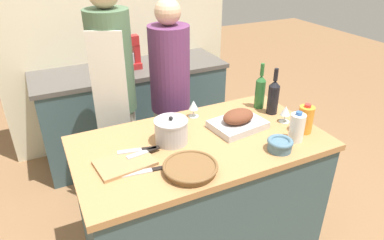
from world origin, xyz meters
The scene contains 22 objects.
kitchen_island centered at (0.00, 0.00, 0.46)m, with size 1.49×0.81×0.91m.
back_counter centered at (0.00, 1.43, 0.46)m, with size 1.77×0.60×0.91m.
back_wall centered at (0.00, 1.78, 1.27)m, with size 2.27×0.10×2.55m.
roasting_pan centered at (0.28, 0.04, 0.96)m, with size 0.36×0.28×0.12m.
wicker_basket centered at (-0.19, -0.25, 0.93)m, with size 0.29×0.29×0.04m.
cutting_board centered at (-0.47, -0.04, 0.92)m, with size 0.32×0.24×0.02m.
stock_pot centered at (-0.16, 0.06, 0.98)m, with size 0.20×0.20×0.17m.
mixing_bowl centered at (0.35, -0.28, 0.95)m, with size 0.15×0.15×0.07m.
juice_jug centered at (0.62, -0.18, 1.00)m, with size 0.09×0.09×0.19m.
milk_jug centered at (0.51, -0.24, 1.00)m, with size 0.09×0.09×0.19m.
wine_bottle_green centered at (0.60, 0.11, 1.04)m, with size 0.07×0.07×0.32m.
wine_bottle_dark centered at (0.58, 0.23, 1.04)m, with size 0.07×0.07×0.32m.
wine_glass_left centered at (0.10, 0.30, 0.99)m, with size 0.07×0.07×0.12m.
wine_glass_right centered at (0.60, -0.03, 0.99)m, with size 0.07×0.07×0.11m.
knife_chef centered at (-0.39, -0.15, 0.91)m, with size 0.30×0.07×0.01m.
knife_paring centered at (-0.35, 0.00, 0.93)m, with size 0.20×0.06×0.01m.
knife_bread centered at (-0.37, 0.03, 0.93)m, with size 0.22×0.07×0.01m.
stand_mixer centered at (0.00, 1.42, 1.03)m, with size 0.18×0.14×0.30m.
condiment_bottle_tall centered at (0.50, 1.49, 0.97)m, with size 0.05×0.05×0.13m.
condiment_bottle_short centered at (0.40, 1.37, 0.99)m, with size 0.05×0.05×0.18m.
person_cook_aproned centered at (-0.32, 0.76, 1.00)m, with size 0.32×0.34×1.78m.
person_cook_guest centered at (0.11, 0.74, 0.90)m, with size 0.31×0.31×1.61m.
Camera 1 is at (-0.80, -1.54, 1.97)m, focal length 32.00 mm.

